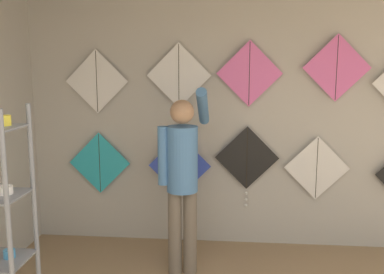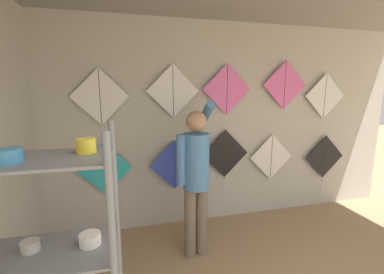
{
  "view_description": "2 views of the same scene",
  "coord_description": "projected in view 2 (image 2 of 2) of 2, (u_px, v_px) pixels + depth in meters",
  "views": [
    {
      "loc": [
        -0.18,
        -1.37,
        2.0
      ],
      "look_at": [
        -0.58,
        2.97,
        1.26
      ],
      "focal_mm": 40.0,
      "sensor_mm": 36.0,
      "label": 1
    },
    {
      "loc": [
        -1.34,
        -0.12,
        1.91
      ],
      "look_at": [
        -0.55,
        2.97,
        1.31
      ],
      "focal_mm": 24.0,
      "sensor_mm": 36.0,
      "label": 2
    }
  ],
  "objects": [
    {
      "name": "kite_5",
      "position": [
        100.0,
        97.0,
        3.12
      ],
      "size": [
        0.7,
        0.01,
        0.7
      ],
      "color": "white"
    },
    {
      "name": "kite_1",
      "position": [
        174.0,
        165.0,
        3.51
      ],
      "size": [
        0.7,
        0.01,
        0.7
      ],
      "color": "blue"
    },
    {
      "name": "back_panel",
      "position": [
        223.0,
        125.0,
        3.68
      ],
      "size": [
        5.62,
        0.06,
        2.8
      ],
      "primitive_type": "cube",
      "color": "#BCB7AD",
      "rests_on": "ground"
    },
    {
      "name": "kite_6",
      "position": [
        173.0,
        91.0,
        3.33
      ],
      "size": [
        0.7,
        0.01,
        0.7
      ],
      "color": "white"
    },
    {
      "name": "kite_8",
      "position": [
        285.0,
        85.0,
        3.71
      ],
      "size": [
        0.7,
        0.01,
        0.7
      ],
      "color": "pink"
    },
    {
      "name": "kite_4",
      "position": [
        324.0,
        159.0,
        4.12
      ],
      "size": [
        0.7,
        0.04,
        0.9
      ],
      "color": "black"
    },
    {
      "name": "kite_9",
      "position": [
        325.0,
        96.0,
        3.91
      ],
      "size": [
        0.7,
        0.01,
        0.7
      ],
      "color": "white"
    },
    {
      "name": "kite_2",
      "position": [
        225.0,
        156.0,
        3.68
      ],
      "size": [
        0.7,
        0.04,
        0.9
      ],
      "color": "black"
    },
    {
      "name": "shopkeeper",
      "position": [
        196.0,
        171.0,
        2.84
      ],
      "size": [
        0.45,
        0.65,
        1.79
      ],
      "rotation": [
        0.0,
        0.0,
        0.16
      ],
      "color": "#726656",
      "rests_on": "ground"
    },
    {
      "name": "kite_0",
      "position": [
        105.0,
        169.0,
        3.29
      ],
      "size": [
        0.7,
        0.01,
        0.7
      ],
      "color": "#28B2C6"
    },
    {
      "name": "kite_7",
      "position": [
        227.0,
        89.0,
        3.51
      ],
      "size": [
        0.7,
        0.01,
        0.7
      ],
      "color": "pink"
    },
    {
      "name": "kite_3",
      "position": [
        271.0,
        157.0,
        3.87
      ],
      "size": [
        0.7,
        0.01,
        0.7
      ],
      "color": "white"
    }
  ]
}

